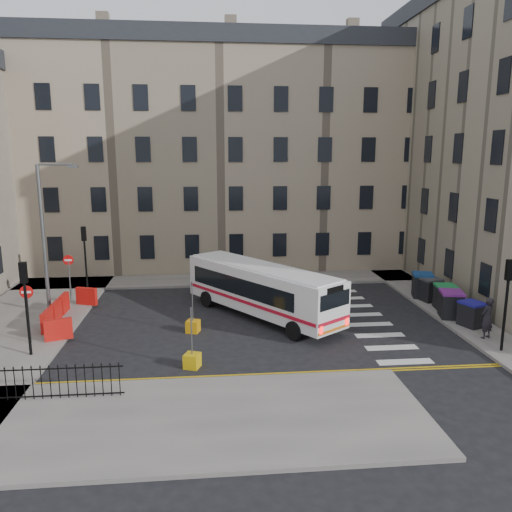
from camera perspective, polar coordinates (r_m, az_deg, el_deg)
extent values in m
plane|color=black|center=(26.96, 3.84, -7.23)|extent=(120.00, 120.00, 0.00)
cube|color=slate|center=(34.90, -8.26, -2.83)|extent=(36.00, 3.20, 0.15)
cube|color=slate|center=(33.17, 18.26, -4.07)|extent=(2.40, 26.00, 0.15)
cube|color=slate|center=(29.23, -24.93, -6.66)|extent=(6.00, 22.00, 0.15)
cube|color=slate|center=(17.65, -14.54, -17.96)|extent=(20.00, 6.00, 0.15)
cube|color=tan|center=(40.78, -9.57, 10.44)|extent=(38.00, 10.50, 16.00)
cube|color=black|center=(41.54, -9.99, 22.38)|extent=(38.30, 10.80, 1.20)
cylinder|color=black|center=(24.48, 26.55, -6.11)|extent=(0.12, 0.12, 3.20)
cube|color=black|center=(23.99, 26.98, -1.43)|extent=(0.28, 0.22, 0.90)
cylinder|color=black|center=(33.34, -18.86, -1.06)|extent=(0.12, 0.12, 3.20)
cube|color=black|center=(32.98, -19.09, 2.42)|extent=(0.28, 0.22, 0.90)
cylinder|color=black|center=(23.59, -24.63, -6.58)|extent=(0.12, 0.12, 3.20)
cube|color=black|center=(23.07, -25.06, -1.73)|extent=(0.28, 0.22, 0.90)
cylinder|color=#595B5E|center=(28.91, -23.10, 1.63)|extent=(0.20, 0.20, 8.00)
cube|color=#595B5E|center=(28.56, -23.75, 9.69)|extent=(0.50, 0.22, 0.14)
cylinder|color=#595B5E|center=(31.66, -20.51, -2.56)|extent=(0.08, 0.08, 2.40)
cube|color=red|center=(31.35, -20.70, 0.10)|extent=(0.60, 0.04, 0.60)
cylinder|color=#595B5E|center=(25.22, -24.54, -6.39)|extent=(0.08, 0.08, 2.40)
cube|color=red|center=(24.83, -24.83, -3.09)|extent=(0.60, 0.04, 0.60)
cube|color=red|center=(26.69, -22.77, -6.86)|extent=(0.25, 1.25, 1.00)
cube|color=red|center=(28.05, -21.88, -5.92)|extent=(0.25, 1.25, 1.00)
cube|color=red|center=(29.43, -21.08, -5.05)|extent=(0.25, 1.25, 1.00)
cube|color=red|center=(30.41, -18.80, -4.37)|extent=(1.26, 0.66, 1.00)
cube|color=red|center=(25.25, -21.67, -7.81)|extent=(1.26, 0.66, 1.00)
cube|color=black|center=(19.80, -26.39, -11.64)|extent=(7.80, 0.04, 0.04)
cube|color=black|center=(20.20, -26.12, -14.31)|extent=(7.80, 0.04, 0.04)
cube|color=white|center=(26.85, 0.60, -3.68)|extent=(7.82, 9.58, 2.31)
cube|color=black|center=(26.41, -1.95, -3.53)|extent=(4.81, 6.62, 0.92)
cube|color=black|center=(27.89, 1.75, -2.71)|extent=(4.81, 6.62, 0.92)
cube|color=black|center=(30.65, -5.77, -1.37)|extent=(1.68, 1.24, 1.02)
cube|color=black|center=(23.33, 9.02, -5.00)|extent=(1.68, 1.24, 0.74)
cube|color=#B30F23|center=(26.26, -1.30, -5.29)|extent=(5.87, 8.11, 0.17)
cube|color=#B30F23|center=(27.76, 2.40, -4.36)|extent=(5.87, 8.11, 0.17)
cube|color=#FF0C0C|center=(23.04, 7.46, -8.43)|extent=(0.19, 0.16, 0.37)
cube|color=#FF0C0C|center=(24.39, 10.35, -7.38)|extent=(0.19, 0.16, 0.37)
cylinder|color=black|center=(29.03, -5.64, -4.93)|extent=(0.75, 0.90, 0.92)
cylinder|color=black|center=(30.38, -2.10, -4.13)|extent=(0.75, 0.90, 0.92)
cylinder|color=black|center=(23.96, 4.35, -8.51)|extent=(0.75, 0.90, 0.92)
cylinder|color=black|center=(25.57, 8.00, -7.28)|extent=(0.75, 0.90, 0.92)
cube|color=black|center=(27.53, 23.44, -6.22)|extent=(1.26, 1.34, 1.13)
cube|color=navy|center=(27.36, 23.54, -4.97)|extent=(1.32, 1.41, 0.12)
cube|color=black|center=(28.52, 21.37, -5.29)|extent=(1.35, 1.47, 1.30)
cube|color=#72217E|center=(28.33, 21.48, -3.90)|extent=(1.42, 1.54, 0.14)
cube|color=black|center=(29.91, 20.82, -4.53)|extent=(1.19, 1.32, 1.25)
cube|color=#1C7F3D|center=(29.74, 20.92, -3.26)|extent=(1.25, 1.39, 0.13)
cube|color=black|center=(31.34, 19.21, -3.71)|extent=(1.25, 1.38, 1.24)
cube|color=#333335|center=(31.18, 19.29, -2.50)|extent=(1.32, 1.44, 0.13)
cube|color=black|center=(31.96, 18.46, -3.29)|extent=(1.40, 1.52, 1.32)
cube|color=navy|center=(31.79, 18.55, -2.02)|extent=(1.47, 1.59, 0.14)
imported|color=black|center=(25.93, 24.90, -6.44)|extent=(0.86, 0.75, 1.98)
cube|color=orange|center=(25.15, -7.21, -7.98)|extent=(0.76, 0.76, 0.60)
cube|color=gold|center=(21.20, -7.30, -11.78)|extent=(0.77, 0.77, 0.60)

